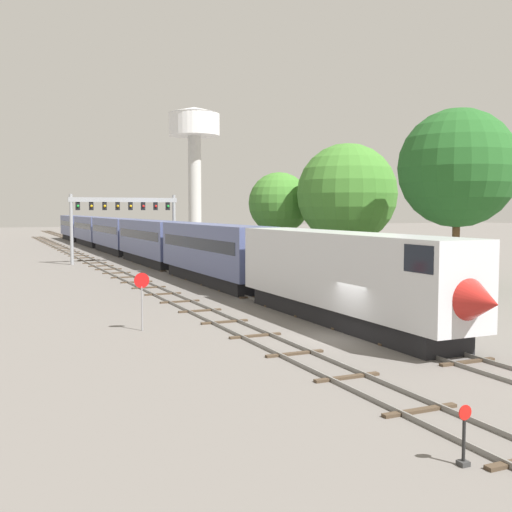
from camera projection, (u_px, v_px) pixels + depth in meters
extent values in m
plane|color=slate|center=(342.00, 339.00, 29.01)|extent=(400.00, 400.00, 0.00)
cube|color=slate|center=(113.00, 253.00, 84.17)|extent=(0.07, 200.00, 0.16)
cube|color=slate|center=(123.00, 253.00, 84.75)|extent=(0.07, 200.00, 0.16)
cube|color=#473828|center=(467.00, 362.00, 24.36)|extent=(2.60, 0.24, 0.10)
cube|color=#473828|center=(404.00, 342.00, 28.00)|extent=(2.60, 0.24, 0.10)
cube|color=#473828|center=(354.00, 327.00, 31.64)|extent=(2.60, 0.24, 0.10)
cube|color=#473828|center=(315.00, 315.00, 35.29)|extent=(2.60, 0.24, 0.10)
cube|color=#473828|center=(284.00, 305.00, 38.93)|extent=(2.60, 0.24, 0.10)
cube|color=#473828|center=(257.00, 297.00, 42.57)|extent=(2.60, 0.24, 0.10)
cube|color=#473828|center=(235.00, 290.00, 46.21)|extent=(2.60, 0.24, 0.10)
cube|color=#473828|center=(216.00, 284.00, 49.86)|extent=(2.60, 0.24, 0.10)
cube|color=#473828|center=(200.00, 279.00, 53.50)|extent=(2.60, 0.24, 0.10)
cube|color=#473828|center=(186.00, 274.00, 57.14)|extent=(2.60, 0.24, 0.10)
cube|color=#473828|center=(173.00, 271.00, 60.78)|extent=(2.60, 0.24, 0.10)
cube|color=#473828|center=(162.00, 267.00, 64.43)|extent=(2.60, 0.24, 0.10)
cube|color=#473828|center=(152.00, 264.00, 68.07)|extent=(2.60, 0.24, 0.10)
cube|color=#473828|center=(143.00, 261.00, 71.71)|extent=(2.60, 0.24, 0.10)
cube|color=#473828|center=(135.00, 259.00, 75.36)|extent=(2.60, 0.24, 0.10)
cube|color=#473828|center=(128.00, 257.00, 79.00)|extent=(2.60, 0.24, 0.10)
cube|color=#473828|center=(121.00, 254.00, 82.64)|extent=(2.60, 0.24, 0.10)
cube|color=#473828|center=(115.00, 253.00, 86.28)|extent=(2.60, 0.24, 0.10)
cube|color=#473828|center=(110.00, 251.00, 89.93)|extent=(2.60, 0.24, 0.10)
cube|color=#473828|center=(104.00, 249.00, 93.57)|extent=(2.60, 0.24, 0.10)
cube|color=#473828|center=(100.00, 248.00, 97.21)|extent=(2.60, 0.24, 0.10)
cube|color=#473828|center=(95.00, 246.00, 100.85)|extent=(2.60, 0.24, 0.10)
cube|color=#473828|center=(91.00, 245.00, 104.50)|extent=(2.60, 0.24, 0.10)
cube|color=#473828|center=(87.00, 244.00, 108.14)|extent=(2.60, 0.24, 0.10)
cube|color=#473828|center=(84.00, 243.00, 111.78)|extent=(2.60, 0.24, 0.10)
cube|color=#473828|center=(80.00, 242.00, 115.42)|extent=(2.60, 0.24, 0.10)
cube|color=#473828|center=(77.00, 241.00, 119.07)|extent=(2.60, 0.24, 0.10)
cube|color=#473828|center=(74.00, 240.00, 122.71)|extent=(2.60, 0.24, 0.10)
cube|color=#473828|center=(71.00, 239.00, 126.35)|extent=(2.60, 0.24, 0.10)
cube|color=#473828|center=(69.00, 238.00, 129.99)|extent=(2.60, 0.24, 0.10)
cube|color=#473828|center=(66.00, 237.00, 133.64)|extent=(2.60, 0.24, 0.10)
cube|color=#473828|center=(64.00, 237.00, 137.28)|extent=(2.60, 0.24, 0.10)
cube|color=#473828|center=(61.00, 236.00, 140.92)|extent=(2.60, 0.24, 0.10)
cube|color=#473828|center=(59.00, 235.00, 144.56)|extent=(2.60, 0.24, 0.10)
cube|color=#473828|center=(57.00, 235.00, 148.21)|extent=(2.60, 0.24, 0.10)
cube|color=#473828|center=(55.00, 234.00, 151.85)|extent=(2.60, 0.24, 0.10)
cube|color=#473828|center=(54.00, 233.00, 155.49)|extent=(2.60, 0.24, 0.10)
cube|color=#473828|center=(52.00, 233.00, 159.14)|extent=(2.60, 0.24, 0.10)
cube|color=#473828|center=(50.00, 232.00, 162.78)|extent=(2.60, 0.24, 0.10)
cube|color=#473828|center=(48.00, 232.00, 166.42)|extent=(2.60, 0.24, 0.10)
cube|color=#473828|center=(47.00, 231.00, 170.06)|extent=(2.60, 0.24, 0.10)
cube|color=#473828|center=(45.00, 231.00, 173.71)|extent=(2.60, 0.24, 0.10)
cube|color=slate|center=(98.00, 267.00, 63.72)|extent=(0.07, 160.00, 0.16)
cube|color=slate|center=(112.00, 267.00, 64.30)|extent=(0.07, 160.00, 0.16)
cube|color=#473828|center=(420.00, 410.00, 18.48)|extent=(2.60, 0.24, 0.10)
cube|color=#473828|center=(347.00, 377.00, 22.12)|extent=(2.60, 0.24, 0.10)
cube|color=#473828|center=(295.00, 354.00, 25.77)|extent=(2.60, 0.24, 0.10)
cube|color=#473828|center=(255.00, 336.00, 29.41)|extent=(2.60, 0.24, 0.10)
cube|color=#473828|center=(225.00, 322.00, 33.05)|extent=(2.60, 0.24, 0.10)
cube|color=#473828|center=(200.00, 311.00, 36.69)|extent=(2.60, 0.24, 0.10)
cube|color=#473828|center=(180.00, 302.00, 40.34)|extent=(2.60, 0.24, 0.10)
cube|color=#473828|center=(163.00, 294.00, 43.98)|extent=(2.60, 0.24, 0.10)
cube|color=#473828|center=(149.00, 287.00, 47.62)|extent=(2.60, 0.24, 0.10)
cube|color=#473828|center=(136.00, 282.00, 51.26)|extent=(2.60, 0.24, 0.10)
cube|color=#473828|center=(126.00, 277.00, 54.91)|extent=(2.60, 0.24, 0.10)
cube|color=#473828|center=(117.00, 273.00, 58.55)|extent=(2.60, 0.24, 0.10)
cube|color=#473828|center=(108.00, 269.00, 62.19)|extent=(2.60, 0.24, 0.10)
cube|color=#473828|center=(101.00, 266.00, 65.83)|extent=(2.60, 0.24, 0.10)
cube|color=#473828|center=(95.00, 263.00, 69.48)|extent=(2.60, 0.24, 0.10)
cube|color=#473828|center=(89.00, 260.00, 73.12)|extent=(2.60, 0.24, 0.10)
cube|color=#473828|center=(83.00, 258.00, 76.76)|extent=(2.60, 0.24, 0.10)
cube|color=#473828|center=(79.00, 256.00, 80.40)|extent=(2.60, 0.24, 0.10)
cube|color=#473828|center=(74.00, 254.00, 84.05)|extent=(2.60, 0.24, 0.10)
cube|color=#473828|center=(70.00, 252.00, 87.69)|extent=(2.60, 0.24, 0.10)
cube|color=#473828|center=(66.00, 250.00, 91.33)|extent=(2.60, 0.24, 0.10)
cube|color=#473828|center=(63.00, 249.00, 94.98)|extent=(2.60, 0.24, 0.10)
cube|color=#473828|center=(60.00, 247.00, 98.62)|extent=(2.60, 0.24, 0.10)
cube|color=#473828|center=(57.00, 246.00, 102.26)|extent=(2.60, 0.24, 0.10)
cube|color=#473828|center=(54.00, 245.00, 105.90)|extent=(2.60, 0.24, 0.10)
cube|color=#473828|center=(51.00, 243.00, 109.55)|extent=(2.60, 0.24, 0.10)
cube|color=#473828|center=(49.00, 242.00, 113.19)|extent=(2.60, 0.24, 0.10)
cube|color=#473828|center=(47.00, 241.00, 116.83)|extent=(2.60, 0.24, 0.10)
cube|color=#473828|center=(45.00, 240.00, 120.47)|extent=(2.60, 0.24, 0.10)
cube|color=#473828|center=(43.00, 239.00, 124.12)|extent=(2.60, 0.24, 0.10)
cube|color=#473828|center=(41.00, 239.00, 127.76)|extent=(2.60, 0.24, 0.10)
cube|color=#473828|center=(39.00, 238.00, 131.40)|extent=(2.60, 0.24, 0.10)
cube|color=#473828|center=(37.00, 237.00, 135.04)|extent=(2.60, 0.24, 0.10)
cube|color=silver|center=(341.00, 269.00, 32.60)|extent=(3.00, 18.57, 3.80)
cone|color=#B2231E|center=(473.00, 300.00, 23.99)|extent=(2.88, 2.60, 2.88)
cube|color=black|center=(449.00, 258.00, 25.16)|extent=(3.04, 1.80, 1.10)
cube|color=black|center=(341.00, 314.00, 32.78)|extent=(2.52, 16.72, 1.00)
cube|color=#4C5684|center=(213.00, 248.00, 50.43)|extent=(3.00, 18.57, 3.80)
cube|color=black|center=(212.00, 243.00, 50.40)|extent=(3.04, 17.09, 0.90)
cube|color=black|center=(213.00, 277.00, 50.61)|extent=(2.52, 16.72, 1.00)
cube|color=#4C5684|center=(151.00, 238.00, 68.26)|extent=(3.00, 18.57, 3.80)
cube|color=black|center=(151.00, 234.00, 68.23)|extent=(3.04, 17.09, 0.90)
cube|color=black|center=(151.00, 260.00, 68.43)|extent=(2.52, 16.72, 1.00)
cube|color=#4C5684|center=(115.00, 232.00, 86.08)|extent=(3.00, 18.57, 3.80)
cube|color=black|center=(115.00, 229.00, 86.05)|extent=(3.04, 17.09, 0.90)
cube|color=black|center=(115.00, 249.00, 86.26)|extent=(2.52, 16.72, 1.00)
cube|color=#4C5684|center=(91.00, 228.00, 103.91)|extent=(3.00, 18.57, 3.80)
cube|color=black|center=(91.00, 226.00, 103.88)|extent=(3.04, 17.09, 0.90)
cube|color=black|center=(91.00, 242.00, 104.09)|extent=(2.52, 16.72, 1.00)
cube|color=#4C5684|center=(74.00, 225.00, 121.73)|extent=(3.00, 18.57, 3.80)
cube|color=black|center=(74.00, 223.00, 121.70)|extent=(3.04, 17.09, 0.90)
cube|color=black|center=(75.00, 238.00, 121.91)|extent=(2.52, 16.72, 1.00)
cylinder|color=#999BA0|center=(71.00, 229.00, 67.58)|extent=(0.36, 0.36, 7.66)
cylinder|color=#999BA0|center=(174.00, 228.00, 72.25)|extent=(0.36, 0.36, 7.66)
cube|color=#999BA0|center=(124.00, 200.00, 69.68)|extent=(12.10, 0.36, 0.50)
cube|color=black|center=(78.00, 206.00, 67.73)|extent=(0.44, 0.32, 0.90)
sphere|color=green|center=(78.00, 206.00, 67.56)|extent=(0.28, 0.28, 0.28)
cube|color=black|center=(91.00, 206.00, 68.31)|extent=(0.44, 0.32, 0.90)
sphere|color=yellow|center=(92.00, 206.00, 68.14)|extent=(0.28, 0.28, 0.28)
cube|color=black|center=(105.00, 206.00, 68.90)|extent=(0.44, 0.32, 0.90)
sphere|color=yellow|center=(105.00, 206.00, 68.72)|extent=(0.28, 0.28, 0.28)
cube|color=black|center=(118.00, 206.00, 69.48)|extent=(0.44, 0.32, 0.90)
sphere|color=yellow|center=(118.00, 206.00, 69.31)|extent=(0.28, 0.28, 0.28)
cube|color=black|center=(130.00, 206.00, 70.07)|extent=(0.44, 0.32, 0.90)
sphere|color=yellow|center=(131.00, 206.00, 69.89)|extent=(0.28, 0.28, 0.28)
cube|color=black|center=(143.00, 206.00, 70.65)|extent=(0.44, 0.32, 0.90)
sphere|color=red|center=(143.00, 206.00, 70.48)|extent=(0.28, 0.28, 0.28)
cube|color=black|center=(156.00, 206.00, 71.23)|extent=(0.44, 0.32, 0.90)
sphere|color=red|center=(156.00, 206.00, 71.06)|extent=(0.28, 0.28, 0.28)
cube|color=black|center=(168.00, 206.00, 71.82)|extent=(0.44, 0.32, 0.90)
sphere|color=green|center=(168.00, 206.00, 71.65)|extent=(0.28, 0.28, 0.28)
cylinder|color=beige|center=(195.00, 188.00, 124.89)|extent=(2.60, 2.60, 20.60)
cylinder|color=white|center=(194.00, 125.00, 123.97)|extent=(10.04, 10.04, 4.43)
cone|color=white|center=(194.00, 110.00, 123.76)|extent=(10.24, 10.24, 1.20)
cylinder|color=black|center=(464.00, 443.00, 14.56)|extent=(0.08, 0.08, 1.10)
cylinder|color=red|center=(465.00, 413.00, 14.49)|extent=(0.36, 0.03, 0.36)
cube|color=#333333|center=(463.00, 463.00, 14.59)|extent=(0.24, 0.24, 0.12)
cylinder|color=gray|center=(142.00, 309.00, 30.83)|extent=(0.08, 0.08, 2.20)
cylinder|color=red|center=(142.00, 280.00, 30.71)|extent=(0.76, 0.03, 0.76)
cylinder|color=brown|center=(346.00, 253.00, 55.95)|extent=(0.56, 0.56, 4.26)
sphere|color=#427F2D|center=(347.00, 194.00, 55.56)|extent=(8.93, 8.93, 8.93)
cylinder|color=brown|center=(279.00, 248.00, 60.33)|extent=(0.56, 0.56, 4.53)
sphere|color=#427F2D|center=(279.00, 203.00, 60.01)|extent=(5.91, 5.91, 5.91)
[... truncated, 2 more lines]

